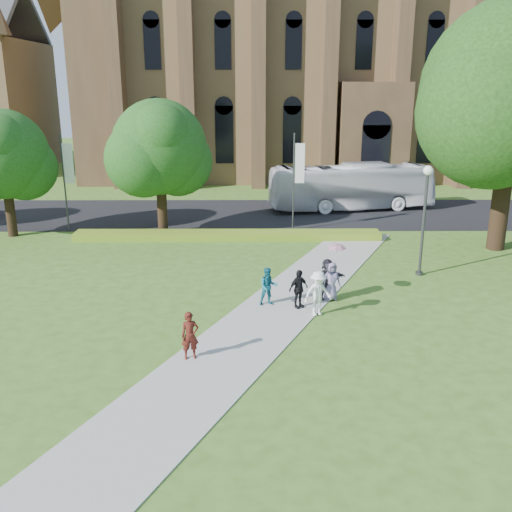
{
  "coord_description": "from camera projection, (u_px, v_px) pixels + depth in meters",
  "views": [
    {
      "loc": [
        -0.52,
        -19.44,
        8.77
      ],
      "look_at": [
        -0.37,
        4.36,
        1.6
      ],
      "focal_mm": 40.0,
      "sensor_mm": 36.0,
      "label": 1
    }
  ],
  "objects": [
    {
      "name": "street_tree_0",
      "position": [
        3.0,
        155.0,
        33.05
      ],
      "size": [
        5.2,
        5.2,
        7.5
      ],
      "color": "#332114",
      "rests_on": "ground"
    },
    {
      "name": "pedestrian_1",
      "position": [
        268.0,
        286.0,
        23.34
      ],
      "size": [
        0.87,
        0.73,
        1.6
      ],
      "primitive_type": "imported",
      "rotation": [
        0.0,
        0.0,
        0.18
      ],
      "color": "#176475",
      "rests_on": "footpath"
    },
    {
      "name": "pedestrian_3",
      "position": [
        298.0,
        289.0,
        23.07
      ],
      "size": [
        0.99,
        0.85,
        1.6
      ],
      "primitive_type": "imported",
      "rotation": [
        0.0,
        0.0,
        0.6
      ],
      "color": "black",
      "rests_on": "footpath"
    },
    {
      "name": "footpath",
      "position": [
        266.0,
        320.0,
        22.09
      ],
      "size": [
        15.58,
        28.54,
        0.04
      ],
      "primitive_type": "cube",
      "rotation": [
        0.0,
        0.0,
        -0.44
      ],
      "color": "#B2B2A8",
      "rests_on": "ground"
    },
    {
      "name": "flower_hedge",
      "position": [
        228.0,
        235.0,
        33.7
      ],
      "size": [
        18.0,
        1.4,
        0.45
      ],
      "primitive_type": "cube",
      "color": "#A0AD22",
      "rests_on": "ground"
    },
    {
      "name": "parasol",
      "position": [
        336.0,
        254.0,
        23.68
      ],
      "size": [
        0.86,
        0.86,
        0.69
      ],
      "primitive_type": "imported",
      "rotation": [
        0.0,
        0.0,
        0.1
      ],
      "color": "#CB8FA0",
      "rests_on": "pedestrian_4"
    },
    {
      "name": "pedestrian_2",
      "position": [
        318.0,
        293.0,
        22.29
      ],
      "size": [
        1.31,
        1.01,
        1.8
      ],
      "primitive_type": "imported",
      "rotation": [
        0.0,
        0.0,
        0.33
      ],
      "color": "white",
      "rests_on": "footpath"
    },
    {
      "name": "banner_pole_0",
      "position": [
        296.0,
        177.0,
        34.73
      ],
      "size": [
        0.7,
        0.1,
        6.0
      ],
      "color": "#38383D",
      "rests_on": "ground"
    },
    {
      "name": "streetlamp",
      "position": [
        425.0,
        208.0,
        26.46
      ],
      "size": [
        0.44,
        0.44,
        5.24
      ],
      "color": "#38383D",
      "rests_on": "ground"
    },
    {
      "name": "cathedral",
      "position": [
        360.0,
        39.0,
        55.49
      ],
      "size": [
        52.6,
        18.25,
        28.0
      ],
      "color": "brown",
      "rests_on": "ground"
    },
    {
      "name": "street_tree_1",
      "position": [
        159.0,
        148.0,
        33.48
      ],
      "size": [
        5.6,
        5.6,
        8.05
      ],
      "color": "#332114",
      "rests_on": "ground"
    },
    {
      "name": "pedestrian_5",
      "position": [
        327.0,
        279.0,
        24.02
      ],
      "size": [
        1.67,
        1.23,
        1.75
      ],
      "primitive_type": "imported",
      "rotation": [
        0.0,
        0.0,
        0.5
      ],
      "color": "#282830",
      "rests_on": "footpath"
    },
    {
      "name": "pedestrian_0",
      "position": [
        190.0,
        336.0,
        18.75
      ],
      "size": [
        0.67,
        0.53,
        1.62
      ],
      "primitive_type": "imported",
      "rotation": [
        0.0,
        0.0,
        0.27
      ],
      "color": "#4B1811",
      "rests_on": "footpath"
    },
    {
      "name": "tour_coach",
      "position": [
        351.0,
        187.0,
        41.27
      ],
      "size": [
        12.21,
        4.79,
        3.32
      ],
      "primitive_type": "imported",
      "rotation": [
        0.0,
        0.0,
        1.74
      ],
      "color": "silver",
      "rests_on": "road"
    },
    {
      "name": "banner_pole_1",
      "position": [
        66.0,
        177.0,
        34.65
      ],
      "size": [
        0.7,
        0.1,
        6.0
      ],
      "color": "#38383D",
      "rests_on": "ground"
    },
    {
      "name": "pedestrian_4",
      "position": [
        331.0,
        281.0,
        23.92
      ],
      "size": [
        0.91,
        0.71,
        1.64
      ],
      "primitive_type": "imported",
      "rotation": [
        0.0,
        0.0,
        0.27
      ],
      "color": "gray",
      "rests_on": "footpath"
    },
    {
      "name": "road",
      "position": [
        260.0,
        214.0,
        40.29
      ],
      "size": [
        160.0,
        10.0,
        0.02
      ],
      "primitive_type": "cube",
      "color": "black",
      "rests_on": "ground"
    },
    {
      "name": "ground",
      "position": [
        267.0,
        331.0,
        21.14
      ],
      "size": [
        160.0,
        160.0,
        0.0
      ],
      "primitive_type": "plane",
      "color": "#40641E",
      "rests_on": "ground"
    }
  ]
}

